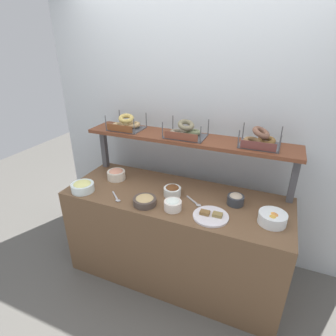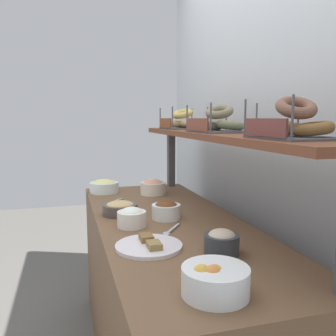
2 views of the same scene
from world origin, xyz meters
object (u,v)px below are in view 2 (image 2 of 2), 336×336
bowl_lox_spread (153,187)px  serving_spoon_by_edge (170,231)px  bowl_tuna_salad (222,242)px  bagel_basket_sesame (182,122)px  serving_spoon_near_plate (111,203)px  bagel_basket_poppy (218,123)px  bagel_basket_cinnamon_raisin (294,125)px  serving_plate_white (149,245)px  bowl_fruit_salad (215,280)px  bowl_cream_cheese (132,217)px  bowl_egg_salad (104,186)px  bowl_hummus (120,208)px  bowl_chocolate_spread (166,210)px

bowl_lox_spread → serving_spoon_by_edge: 0.82m
bowl_tuna_salad → bagel_basket_sesame: 1.18m
serving_spoon_near_plate → bagel_basket_poppy: bagel_basket_poppy is taller
bagel_basket_cinnamon_raisin → serving_plate_white: bearing=-116.7°
bagel_basket_sesame → bagel_basket_poppy: 0.58m
bowl_tuna_salad → bowl_lox_spread: bearing=179.7°
bagel_basket_cinnamon_raisin → bowl_fruit_salad: bearing=-63.4°
bowl_cream_cheese → bowl_lox_spread: bowl_lox_spread is taller
serving_spoon_near_plate → bagel_basket_sesame: bagel_basket_sesame is taller
bowl_egg_salad → serving_spoon_by_edge: size_ratio=1.26×
bagel_basket_sesame → bagel_basket_poppy: size_ratio=0.89×
bowl_cream_cheese → bagel_basket_sesame: bagel_basket_sesame is taller
bowl_fruit_salad → bowl_lox_spread: 1.39m
bowl_cream_cheese → bowl_hummus: bowl_cream_cheese is taller
bowl_tuna_salad → bowl_cream_cheese: bearing=-148.7°
serving_plate_white → bagel_basket_cinnamon_raisin: bagel_basket_cinnamon_raisin is taller
bowl_tuna_salad → serving_spoon_by_edge: (-0.29, -0.12, -0.04)m
bowl_cream_cheese → bowl_chocolate_spread: size_ratio=0.94×
bowl_lox_spread → serving_plate_white: size_ratio=0.64×
bagel_basket_poppy → serving_plate_white: bearing=-50.4°
serving_spoon_by_edge → bagel_basket_poppy: 0.60m
bowl_chocolate_spread → serving_spoon_by_edge: 0.22m
bowl_chocolate_spread → bowl_fruit_salad: (0.79, -0.08, -0.00)m
serving_spoon_by_edge → bagel_basket_sesame: bearing=158.1°
bowl_chocolate_spread → bagel_basket_poppy: size_ratio=0.43×
bowl_tuna_salad → serving_spoon_near_plate: 0.95m
bowl_fruit_salad → serving_plate_white: (-0.42, -0.10, -0.03)m
bowl_egg_salad → bowl_fruit_salad: bearing=5.6°
bagel_basket_sesame → serving_spoon_by_edge: bearing=-21.9°
serving_spoon_by_edge → bagel_basket_sesame: bagel_basket_sesame is taller
bowl_tuna_salad → serving_spoon_by_edge: 0.32m
serving_spoon_near_plate → bowl_cream_cheese: bearing=4.7°
bowl_tuna_salad → bagel_basket_poppy: 0.69m
bowl_lox_spread → bagel_basket_cinnamon_raisin: size_ratio=0.55×
bowl_egg_salad → serving_plate_white: bowl_egg_salad is taller
bowl_chocolate_spread → bowl_lox_spread: bearing=172.6°
bowl_cream_cheese → bagel_basket_poppy: size_ratio=0.40×
bowl_fruit_salad → serving_spoon_by_edge: (-0.57, 0.03, -0.04)m
bowl_chocolate_spread → bagel_basket_poppy: bearing=88.8°
bowl_hummus → serving_spoon_near_plate: size_ratio=1.27×
bowl_hummus → bowl_lox_spread: size_ratio=1.10×
bowl_cream_cheese → bagel_basket_cinnamon_raisin: 0.83m
serving_plate_white → bagel_basket_poppy: 0.74m
bowl_egg_salad → bowl_lox_spread: bowl_lox_spread is taller
bowl_lox_spread → bagel_basket_cinnamon_raisin: 1.29m
bowl_egg_salad → bowl_lox_spread: bearing=65.2°
serving_spoon_near_plate → bagel_basket_cinnamon_raisin: (1.00, 0.52, 0.47)m
bowl_cream_cheese → bagel_basket_cinnamon_raisin: bagel_basket_cinnamon_raisin is taller
bowl_tuna_salad → bowl_hummus: bearing=-156.9°
bowl_egg_salad → bowl_lox_spread: (0.14, 0.31, 0.00)m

